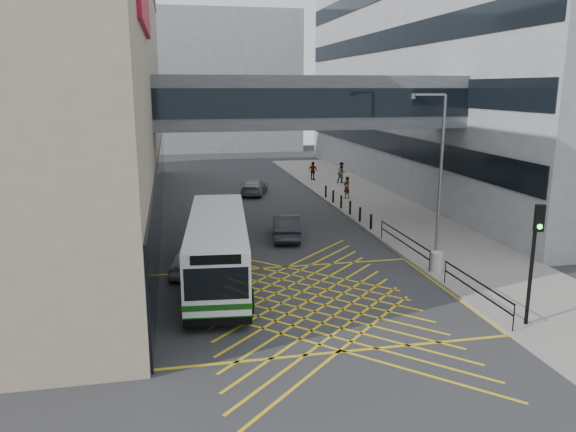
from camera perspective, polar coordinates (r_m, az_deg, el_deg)
ground at (r=22.72m, az=2.07°, el=-8.64°), size 120.00×120.00×0.00m
building_right at (r=53.17m, az=22.11°, el=13.82°), size 24.09×44.00×20.00m
building_far at (r=80.56m, az=-9.77°, el=13.25°), size 28.00×16.00×18.00m
skybridge at (r=33.50m, az=2.30°, el=11.49°), size 20.00×4.10×3.00m
pavement at (r=39.08m, az=9.70°, el=0.55°), size 6.00×54.00×0.16m
box_junction at (r=22.71m, az=2.07°, el=-8.63°), size 12.00×9.00×0.01m
bus at (r=24.46m, az=-7.14°, el=-3.22°), size 3.37×10.73×2.96m
car_white at (r=26.28m, az=-9.95°, el=-4.34°), size 2.38×4.21×1.26m
car_dark at (r=31.57m, az=-0.19°, el=-1.07°), size 2.49×4.71×1.40m
car_silver at (r=44.75m, az=-3.45°, el=3.03°), size 2.95×4.52×1.30m
traffic_light at (r=20.97m, az=23.79°, el=-2.96°), size 0.34×0.52×4.38m
street_lamp at (r=28.80m, az=14.96°, el=5.15°), size 1.79×0.62×7.90m
litter_bin at (r=26.48m, az=14.85°, el=-4.50°), size 0.52×0.52×0.90m
kerb_railings at (r=26.04m, az=14.43°, el=-4.15°), size 0.05×12.54×1.00m
bollards at (r=38.06m, az=5.87°, el=1.15°), size 0.14×10.14×0.90m
pedestrian_a at (r=42.46m, az=5.98°, el=2.89°), size 0.80×0.73×1.64m
pedestrian_b at (r=49.10m, az=5.50°, el=4.38°), size 0.98×0.69×1.83m
pedestrian_c at (r=50.73m, az=2.56°, el=4.60°), size 1.02×1.01×1.64m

